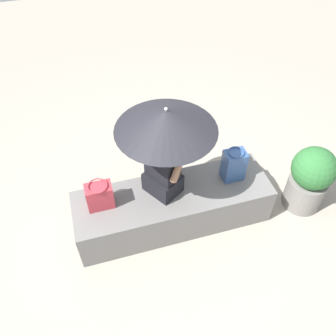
# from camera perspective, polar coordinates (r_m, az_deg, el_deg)

# --- Properties ---
(ground_plane) EXTENTS (14.00, 14.00, 0.00)m
(ground_plane) POSITION_cam_1_polar(r_m,az_deg,el_deg) (4.08, 0.76, -8.23)
(ground_plane) COLOR #9E9384
(stone_bench) EXTENTS (2.08, 0.63, 0.47)m
(stone_bench) POSITION_cam_1_polar(r_m,az_deg,el_deg) (3.89, 0.79, -6.22)
(stone_bench) COLOR slate
(stone_bench) RESTS_ON ground
(person_seated) EXTENTS (0.42, 0.50, 0.90)m
(person_seated) POSITION_cam_1_polar(r_m,az_deg,el_deg) (3.45, -0.89, 0.72)
(person_seated) COLOR black
(person_seated) RESTS_ON stone_bench
(parasol) EXTENTS (0.94, 0.94, 1.03)m
(parasol) POSITION_cam_1_polar(r_m,az_deg,el_deg) (3.14, -0.33, 7.65)
(parasol) COLOR #B7B7BC
(parasol) RESTS_ON stone_bench
(handbag_black) EXTENTS (0.22, 0.17, 0.38)m
(handbag_black) POSITION_cam_1_polar(r_m,az_deg,el_deg) (3.79, 10.47, 0.48)
(handbag_black) COLOR #335184
(handbag_black) RESTS_ON stone_bench
(tote_bag_canvas) EXTENTS (0.26, 0.19, 0.30)m
(tote_bag_canvas) POSITION_cam_1_polar(r_m,az_deg,el_deg) (3.56, -10.87, -4.38)
(tote_bag_canvas) COLOR #B2333D
(tote_bag_canvas) RESTS_ON stone_bench
(planter_near) EXTENTS (0.48, 0.48, 0.82)m
(planter_near) POSITION_cam_1_polar(r_m,az_deg,el_deg) (4.20, 21.76, -1.49)
(planter_near) COLOR gray
(planter_near) RESTS_ON ground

